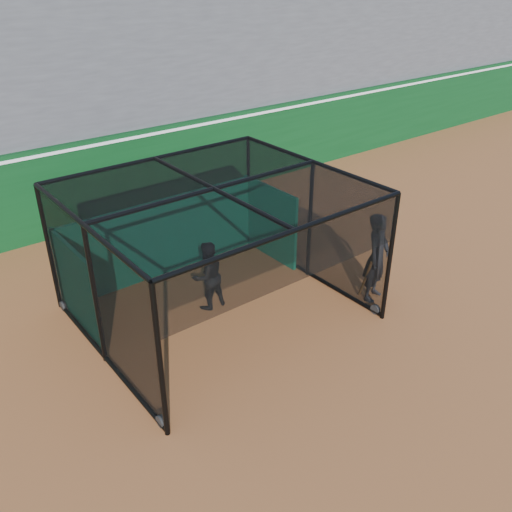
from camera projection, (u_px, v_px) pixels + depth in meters
ground at (296, 373)px, 10.03m from camera, size 120.00×120.00×0.00m
outfield_wall at (96, 180)px, 15.29m from camera, size 50.00×0.50×2.50m
grandstand at (30, 46)px, 16.38m from camera, size 50.00×7.85×8.95m
batting_cage at (216, 254)px, 11.11m from camera, size 5.34×4.78×2.86m
batter at (208, 276)px, 11.61m from camera, size 0.77×0.61×1.56m
on_deck_player at (377, 257)px, 11.83m from camera, size 0.87×0.71×2.05m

